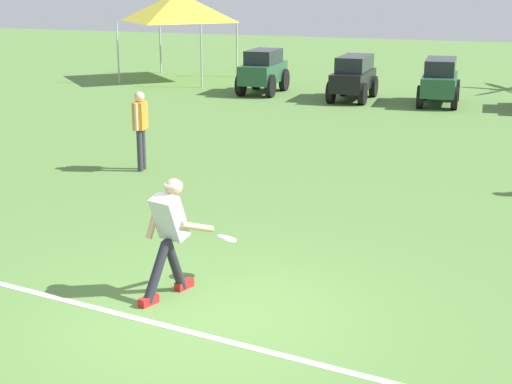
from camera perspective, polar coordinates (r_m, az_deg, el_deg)
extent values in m
plane|color=#567E3C|center=(8.97, -3.57, -9.11)|extent=(80.00, 80.00, 0.00)
cube|color=white|center=(8.63, -4.69, -10.14)|extent=(24.75, 3.68, 0.01)
cylinder|color=#23232D|center=(9.54, -5.93, -5.27)|extent=(0.21, 0.37, 0.72)
cube|color=red|center=(9.76, -5.24, -6.71)|extent=(0.17, 0.28, 0.10)
cylinder|color=#23232D|center=(9.33, -7.23, -5.80)|extent=(0.24, 0.46, 0.69)
cube|color=red|center=(9.35, -7.81, -7.83)|extent=(0.17, 0.28, 0.10)
cube|color=silver|center=(9.29, -6.33, -1.85)|extent=(0.43, 0.45, 0.58)
sphere|color=tan|center=(9.26, -6.01, 0.35)|extent=(0.26, 0.26, 0.21)
cylinder|color=white|center=(9.25, -6.01, 0.52)|extent=(0.27, 0.27, 0.03)
cylinder|color=tan|center=(9.42, -4.33, -2.54)|extent=(0.24, 0.57, 0.27)
cylinder|color=tan|center=(9.40, -7.42, -1.90)|extent=(0.16, 0.29, 0.49)
cylinder|color=white|center=(9.89, -2.12, -3.39)|extent=(0.35, 0.35, 0.09)
cylinder|color=#33333D|center=(15.50, -8.45, 2.98)|extent=(0.13, 0.13, 0.82)
cylinder|color=#33333D|center=(15.66, -8.22, 3.12)|extent=(0.13, 0.13, 0.82)
cube|color=orange|center=(15.45, -8.43, 5.51)|extent=(0.25, 0.37, 0.54)
cylinder|color=beige|center=(15.26, -8.71, 5.41)|extent=(0.08, 0.08, 0.52)
cylinder|color=beige|center=(15.64, -8.17, 5.68)|extent=(0.08, 0.08, 0.52)
sphere|color=beige|center=(15.39, -8.49, 6.87)|extent=(0.23, 0.23, 0.20)
cube|color=#235133|center=(25.66, 0.52, 8.66)|extent=(1.08, 2.39, 0.60)
cube|color=#1E232B|center=(25.65, 0.56, 9.82)|extent=(0.93, 1.59, 0.44)
cylinder|color=black|center=(26.58, 0.02, 8.25)|extent=(0.21, 0.73, 0.72)
cylinder|color=black|center=(26.30, 2.07, 8.16)|extent=(0.21, 0.73, 0.72)
cylinder|color=black|center=(25.12, -1.10, 7.82)|extent=(0.21, 0.73, 0.72)
cylinder|color=black|center=(24.82, 1.05, 7.72)|extent=(0.21, 0.73, 0.72)
cube|color=black|center=(24.44, 7.08, 8.07)|extent=(1.01, 2.42, 0.55)
cube|color=#1E232B|center=(24.53, 7.19, 9.28)|extent=(0.88, 1.82, 0.46)
cylinder|color=black|center=(25.39, 6.40, 7.74)|extent=(0.19, 0.66, 0.66)
cylinder|color=black|center=(25.19, 8.55, 7.60)|extent=(0.19, 0.66, 0.66)
cylinder|color=black|center=(23.78, 5.47, 7.24)|extent=(0.19, 0.66, 0.66)
cylinder|color=black|center=(23.57, 7.75, 7.09)|extent=(0.19, 0.66, 0.66)
cube|color=#235133|center=(24.00, 13.20, 7.64)|extent=(1.17, 2.47, 0.55)
cube|color=#1E232B|center=(24.09, 13.29, 8.88)|extent=(1.00, 1.87, 0.46)
cylinder|color=black|center=(24.89, 12.14, 7.33)|extent=(0.24, 0.67, 0.66)
cylinder|color=black|center=(24.85, 14.37, 7.18)|extent=(0.24, 0.67, 0.66)
cylinder|color=black|center=(23.24, 11.86, 6.79)|extent=(0.24, 0.67, 0.66)
cylinder|color=black|center=(23.20, 14.24, 6.63)|extent=(0.24, 0.67, 0.66)
cylinder|color=#B2B5BA|center=(29.95, -1.40, 10.39)|extent=(0.06, 0.06, 2.10)
cylinder|color=#B2B5BA|center=(31.30, -6.98, 10.51)|extent=(0.06, 0.06, 2.10)
cylinder|color=#B2B5BA|center=(27.00, -4.00, 9.80)|extent=(0.06, 0.06, 2.10)
cylinder|color=#B2B5BA|center=(28.49, -10.01, 9.90)|extent=(0.06, 0.06, 2.10)
pyramid|color=yellow|center=(29.04, -5.68, 13.26)|extent=(3.39, 3.39, 1.03)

